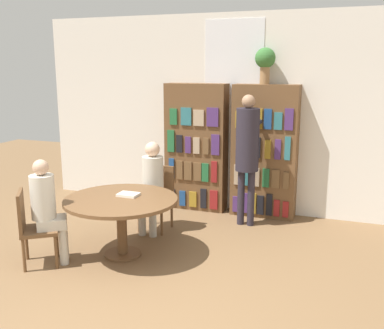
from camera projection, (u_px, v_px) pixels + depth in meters
name	position (u px, v px, depth m)	size (l,w,h in m)	color
wall_back	(233.00, 114.00, 6.89)	(6.40, 0.07, 3.00)	silver
bookshelf_left	(196.00, 147.00, 7.00)	(0.95, 0.34, 1.97)	brown
bookshelf_right	(264.00, 152.00, 6.64)	(0.95, 0.34, 1.97)	brown
flower_vase	(265.00, 61.00, 6.37)	(0.29, 0.29, 0.51)	#997047
reading_table	(121.00, 207.00, 5.27)	(1.33, 1.33, 0.71)	brown
chair_near_camera	(32.00, 224.00, 5.04)	(0.56, 0.56, 0.88)	brown
chair_left_side	(158.00, 194.00, 6.21)	(0.40, 0.40, 0.88)	brown
seated_reader_left	(152.00, 181.00, 6.00)	(0.29, 0.38, 1.24)	beige
seated_reader_right	(47.00, 205.00, 5.04)	(0.42, 0.41, 1.22)	beige
librarian_standing	(247.00, 146.00, 6.19)	(0.32, 0.59, 1.85)	#28232D
open_book_on_table	(128.00, 195.00, 5.35)	(0.24, 0.18, 0.03)	silver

